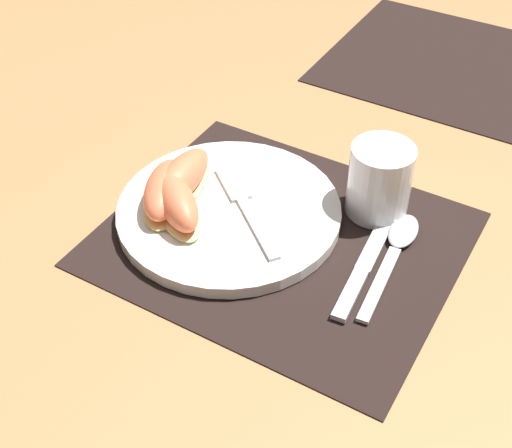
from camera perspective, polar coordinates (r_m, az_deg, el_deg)
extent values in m
plane|color=#A37547|center=(0.86, 2.05, -1.25)|extent=(3.00, 3.00, 0.00)
cube|color=black|center=(0.86, 2.05, -1.15)|extent=(0.41, 0.35, 0.00)
cube|color=black|center=(1.24, 15.84, 12.09)|extent=(0.41, 0.35, 0.00)
cylinder|color=white|center=(0.88, -2.14, 1.03)|extent=(0.28, 0.28, 0.02)
cylinder|color=silver|center=(0.88, 9.87, 3.46)|extent=(0.08, 0.08, 0.09)
cylinder|color=orange|center=(0.89, 9.70, 2.31)|extent=(0.06, 0.06, 0.05)
cube|color=#BCBCC1|center=(0.79, 7.55, -5.56)|extent=(0.02, 0.08, 0.01)
cube|color=#BCBCC1|center=(0.86, 9.75, -1.12)|extent=(0.03, 0.12, 0.01)
cube|color=#BCBCC1|center=(0.81, 9.85, -4.72)|extent=(0.03, 0.12, 0.01)
ellipsoid|color=#BCBCC1|center=(0.87, 11.70, -0.55)|extent=(0.04, 0.07, 0.01)
cube|color=#BCBCC1|center=(0.84, 0.15, -0.34)|extent=(0.10, 0.08, 0.00)
cube|color=#BCBCC1|center=(0.90, -1.85, 3.26)|extent=(0.07, 0.06, 0.00)
ellipsoid|color=#F4DB84|center=(0.90, -6.04, 2.71)|extent=(0.06, 0.13, 0.01)
ellipsoid|color=#F2754C|center=(0.88, -6.12, 3.61)|extent=(0.06, 0.13, 0.04)
ellipsoid|color=#F4DB84|center=(0.88, -7.18, 1.89)|extent=(0.09, 0.12, 0.01)
ellipsoid|color=#F2754C|center=(0.87, -7.27, 2.75)|extent=(0.09, 0.12, 0.04)
ellipsoid|color=#F4DB84|center=(0.86, -6.26, 0.81)|extent=(0.11, 0.10, 0.01)
ellipsoid|color=#F2754C|center=(0.85, -6.35, 1.77)|extent=(0.11, 0.10, 0.05)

